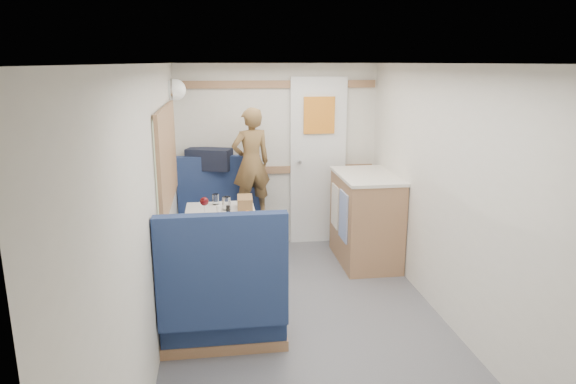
{
  "coord_description": "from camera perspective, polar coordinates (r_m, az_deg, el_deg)",
  "views": [
    {
      "loc": [
        -0.66,
        -3.3,
        2.01
      ],
      "look_at": [
        -0.07,
        0.9,
        0.93
      ],
      "focal_mm": 32.0,
      "sensor_mm": 36.0,
      "label": 1
    }
  ],
  "objects": [
    {
      "name": "floor",
      "position": [
        3.92,
        2.97,
        -16.62
      ],
      "size": [
        4.5,
        4.5,
        0.0
      ],
      "primitive_type": "plane",
      "color": "#515156",
      "rests_on": "ground"
    },
    {
      "name": "ceiling",
      "position": [
        3.37,
        3.41,
        14.06
      ],
      "size": [
        4.5,
        4.5,
        0.0
      ],
      "primitive_type": "plane",
      "rotation": [
        3.14,
        0.0,
        0.0
      ],
      "color": "silver",
      "rests_on": "wall_back"
    },
    {
      "name": "wall_back",
      "position": [
        5.68,
        -1.17,
        4.0
      ],
      "size": [
        2.2,
        0.02,
        2.0
      ],
      "primitive_type": "cube",
      "color": "silver",
      "rests_on": "floor"
    },
    {
      "name": "wall_left",
      "position": [
        3.48,
        -14.92,
        -3.11
      ],
      "size": [
        0.02,
        4.5,
        2.0
      ],
      "primitive_type": "cube",
      "color": "silver",
      "rests_on": "floor"
    },
    {
      "name": "wall_right",
      "position": [
        3.87,
        19.37,
        -1.69
      ],
      "size": [
        0.02,
        4.5,
        2.0
      ],
      "primitive_type": "cube",
      "color": "silver",
      "rests_on": "floor"
    },
    {
      "name": "oak_trim_low",
      "position": [
        5.69,
        -1.14,
        2.48
      ],
      "size": [
        2.15,
        0.02,
        0.08
      ],
      "primitive_type": "cube",
      "color": "olive",
      "rests_on": "wall_back"
    },
    {
      "name": "oak_trim_high",
      "position": [
        5.57,
        -1.19,
        11.88
      ],
      "size": [
        2.15,
        0.02,
        0.08
      ],
      "primitive_type": "cube",
      "color": "olive",
      "rests_on": "wall_back"
    },
    {
      "name": "side_window",
      "position": [
        4.39,
        -13.38,
        3.89
      ],
      "size": [
        0.04,
        1.3,
        0.72
      ],
      "primitive_type": "cube",
      "color": "#ADB89C",
      "rests_on": "wall_left"
    },
    {
      "name": "rear_door",
      "position": [
        5.72,
        3.35,
        3.77
      ],
      "size": [
        0.62,
        0.12,
        1.86
      ],
      "color": "white",
      "rests_on": "wall_back"
    },
    {
      "name": "dinette_table",
      "position": [
        4.54,
        -7.46,
        -4.43
      ],
      "size": [
        0.62,
        0.92,
        0.72
      ],
      "color": "white",
      "rests_on": "floor"
    },
    {
      "name": "bench_far",
      "position": [
        5.44,
        -7.48,
        -4.19
      ],
      "size": [
        0.9,
        0.59,
        1.05
      ],
      "color": "#18264E",
      "rests_on": "floor"
    },
    {
      "name": "bench_near",
      "position": [
        3.84,
        -7.17,
        -12.32
      ],
      "size": [
        0.9,
        0.59,
        1.05
      ],
      "color": "#18264E",
      "rests_on": "floor"
    },
    {
      "name": "ledge",
      "position": [
        5.54,
        -7.7,
        2.34
      ],
      "size": [
        0.9,
        0.14,
        0.04
      ],
      "primitive_type": "cube",
      "color": "olive",
      "rests_on": "bench_far"
    },
    {
      "name": "dome_light",
      "position": [
        5.17,
        -12.41,
        11.04
      ],
      "size": [
        0.2,
        0.2,
        0.2
      ],
      "primitive_type": "sphere",
      "color": "white",
      "rests_on": "wall_left"
    },
    {
      "name": "galley_counter",
      "position": [
        5.3,
        8.59,
        -2.85
      ],
      "size": [
        0.57,
        0.92,
        0.92
      ],
      "color": "olive",
      "rests_on": "floor"
    },
    {
      "name": "person",
      "position": [
        5.25,
        -4.12,
        3.25
      ],
      "size": [
        0.47,
        0.38,
        1.12
      ],
      "primitive_type": "imported",
      "rotation": [
        0.0,
        0.0,
        3.44
      ],
      "color": "brown",
      "rests_on": "bench_far"
    },
    {
      "name": "duffel_bag",
      "position": [
        5.51,
        -8.74,
        3.65
      ],
      "size": [
        0.51,
        0.36,
        0.22
      ],
      "primitive_type": "cube",
      "rotation": [
        0.0,
        0.0,
        -0.32
      ],
      "color": "black",
      "rests_on": "ledge"
    },
    {
      "name": "tray",
      "position": [
        4.29,
        -5.87,
        -3.18
      ],
      "size": [
        0.32,
        0.4,
        0.02
      ],
      "primitive_type": "cube",
      "rotation": [
        0.0,
        0.0,
        -0.12
      ],
      "color": "white",
      "rests_on": "dinette_table"
    },
    {
      "name": "orange_fruit",
      "position": [
        4.29,
        -4.51,
        -2.53
      ],
      "size": [
        0.07,
        0.07,
        0.07
      ],
      "primitive_type": "sphere",
      "color": "orange",
      "rests_on": "tray"
    },
    {
      "name": "cheese_block",
      "position": [
        4.25,
        -6.19,
        -3.0
      ],
      "size": [
        0.11,
        0.09,
        0.03
      ],
      "primitive_type": "cube",
      "rotation": [
        0.0,
        0.0,
        -0.32
      ],
      "color": "#E6E085",
      "rests_on": "tray"
    },
    {
      "name": "wine_glass",
      "position": [
        4.46,
        -9.28,
        -1.12
      ],
      "size": [
        0.08,
        0.08,
        0.17
      ],
      "color": "white",
      "rests_on": "dinette_table"
    },
    {
      "name": "tumbler_left",
      "position": [
        4.16,
        -10.6,
        -3.25
      ],
      "size": [
        0.07,
        0.07,
        0.11
      ],
      "primitive_type": "cylinder",
      "color": "white",
      "rests_on": "dinette_table"
    },
    {
      "name": "tumbler_mid",
      "position": [
        4.82,
        -8.04,
        -0.81
      ],
      "size": [
        0.06,
        0.06,
        0.1
      ],
      "primitive_type": "cylinder",
      "color": "silver",
      "rests_on": "dinette_table"
    },
    {
      "name": "tumbler_right",
      "position": [
        4.63,
        -6.84,
        -1.26
      ],
      "size": [
        0.07,
        0.07,
        0.12
      ],
      "primitive_type": "cylinder",
      "color": "white",
      "rests_on": "dinette_table"
    },
    {
      "name": "beer_glass",
      "position": [
        4.62,
        -4.96,
        -1.41
      ],
      "size": [
        0.06,
        0.06,
        0.1
      ],
      "primitive_type": "cylinder",
      "color": "brown",
      "rests_on": "dinette_table"
    },
    {
      "name": "pepper_grinder",
      "position": [
        4.47,
        -6.67,
        -2.05
      ],
      "size": [
        0.03,
        0.03,
        0.09
      ],
      "primitive_type": "cylinder",
      "color": "black",
      "rests_on": "dinette_table"
    },
    {
      "name": "salt_grinder",
      "position": [
        4.47,
        -7.75,
        -2.07
      ],
      "size": [
        0.04,
        0.04,
        0.09
      ],
      "primitive_type": "cylinder",
      "color": "white",
      "rests_on": "dinette_table"
    },
    {
      "name": "bread_loaf",
      "position": [
        4.67,
        -4.81,
        -1.17
      ],
      "size": [
        0.14,
        0.25,
        0.1
      ],
      "primitive_type": "cube",
      "rotation": [
        0.0,
        0.0,
        -0.04
      ],
      "color": "olive",
      "rests_on": "dinette_table"
    }
  ]
}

